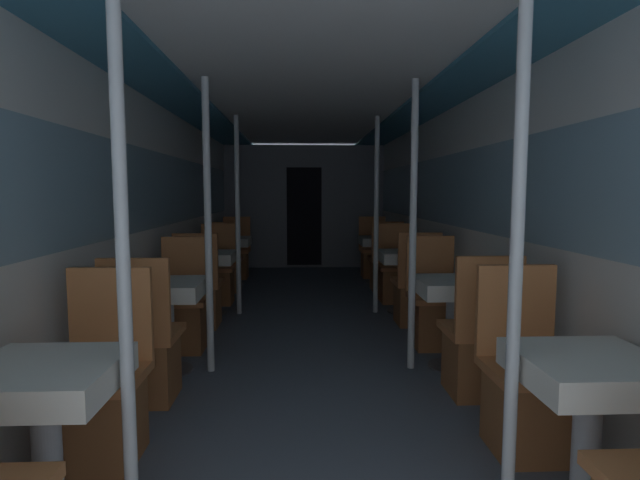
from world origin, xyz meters
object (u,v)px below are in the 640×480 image
at_px(support_pole_left_0, 123,261).
at_px(chair_right_near_3, 385,269).
at_px(dining_table_left_0, 44,395).
at_px(dining_table_left_2, 209,264).
at_px(dining_table_right_2, 404,262).
at_px(chair_left_far_1, 184,316).
at_px(support_pole_right_2, 376,216).
at_px(dining_table_left_1, 166,298).
at_px(dining_table_left_3, 231,246).
at_px(chair_right_far_0, 527,396).
at_px(chair_left_far_0, 101,404).
at_px(chair_right_far_3, 373,259).
at_px(support_pole_left_2, 238,216).
at_px(chair_left_far_2, 217,279).
at_px(chair_left_near_3, 226,270).
at_px(dining_table_right_0, 589,386).
at_px(chair_left_near_1, 145,357).
at_px(chair_right_near_2, 415,296).
at_px(chair_right_far_1, 434,313).
at_px(dining_table_right_3, 379,245).
at_px(dining_table_right_1, 454,295).
at_px(chair_left_far_3, 236,260).
at_px(chair_right_near_1, 478,353).
at_px(support_pole_left_1, 208,228).
at_px(chair_right_far_2, 395,278).
at_px(support_pole_right_0, 516,259).
at_px(support_pole_right_1, 413,227).

height_order(support_pole_left_0, chair_right_near_3, support_pole_left_0).
height_order(dining_table_left_0, dining_table_left_2, same).
height_order(dining_table_left_2, dining_table_right_2, same).
relative_size(chair_left_far_1, support_pole_right_2, 0.44).
relative_size(dining_table_left_1, dining_table_left_3, 1.00).
xyz_separation_m(chair_right_far_0, chair_right_near_3, (0.00, 4.43, 0.00)).
xyz_separation_m(chair_left_far_0, chair_right_far_3, (2.25, 5.54, 0.00)).
xyz_separation_m(dining_table_left_3, support_pole_right_2, (1.91, -1.85, 0.54)).
height_order(chair_left_far_1, support_pole_left_2, support_pole_left_2).
bearing_deg(chair_left_far_2, chair_left_near_3, -90.00).
bearing_deg(support_pole_left_2, chair_left_near_3, 104.48).
xyz_separation_m(chair_left_far_0, dining_table_left_1, (0.00, 1.29, 0.28)).
relative_size(dining_table_left_2, dining_table_right_0, 1.00).
relative_size(chair_left_far_0, chair_left_far_2, 1.00).
height_order(chair_left_near_1, chair_right_near_2, same).
xyz_separation_m(chair_left_near_3, chair_right_far_1, (2.25, -2.58, 0.00)).
bearing_deg(dining_table_right_2, chair_right_far_1, -90.00).
height_order(dining_table_left_1, dining_table_right_3, same).
bearing_deg(dining_table_left_1, dining_table_left_2, 90.00).
bearing_deg(dining_table_left_1, chair_right_far_3, 62.14).
xyz_separation_m(dining_table_left_3, dining_table_right_1, (2.25, -3.69, 0.00)).
bearing_deg(dining_table_left_3, chair_right_far_0, -65.74).
xyz_separation_m(support_pole_left_0, chair_left_far_3, (-0.33, 6.09, -0.82)).
relative_size(dining_table_right_0, chair_right_near_1, 0.72).
distance_m(support_pole_left_1, chair_left_near_3, 3.26).
bearing_deg(support_pole_left_0, chair_right_near_2, 58.64).
height_order(support_pole_left_0, chair_right_far_2, support_pole_left_0).
bearing_deg(support_pole_left_2, dining_table_left_1, -100.24).
bearing_deg(support_pole_right_0, dining_table_left_1, 136.00).
height_order(chair_left_near_1, dining_table_right_1, chair_left_near_1).
xyz_separation_m(support_pole_right_2, chair_right_near_3, (0.33, 1.29, -0.82)).
bearing_deg(dining_table_right_3, support_pole_left_2, -136.00).
xyz_separation_m(dining_table_left_1, chair_left_far_2, (0.00, 2.40, -0.28)).
distance_m(chair_right_far_1, support_pole_right_2, 1.57).
xyz_separation_m(chair_left_near_1, dining_table_right_1, (2.25, 0.56, 0.28)).
relative_size(dining_table_left_0, dining_table_left_3, 1.00).
height_order(chair_left_far_0, support_pole_left_0, support_pole_left_0).
xyz_separation_m(support_pole_right_0, chair_right_far_1, (0.33, 2.40, -0.82)).
xyz_separation_m(support_pole_right_1, support_pole_right_2, (0.00, 1.85, 0.00)).
bearing_deg(dining_table_right_1, chair_left_near_1, -166.10).
xyz_separation_m(chair_left_far_3, support_pole_right_0, (1.91, -6.09, 0.82)).
bearing_deg(dining_table_right_1, chair_right_far_0, -90.00).
xyz_separation_m(support_pole_left_1, chair_right_near_1, (1.91, -0.56, -0.82)).
relative_size(chair_left_far_2, chair_right_far_1, 1.00).
height_order(dining_table_left_0, dining_table_left_1, same).
distance_m(chair_left_far_2, dining_table_right_0, 4.81).
relative_size(support_pole_left_0, support_pole_right_2, 1.00).
xyz_separation_m(support_pole_left_0, dining_table_right_0, (1.91, 0.00, -0.54)).
height_order(dining_table_left_2, dining_table_right_3, same).
distance_m(dining_table_left_0, support_pole_left_2, 3.75).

